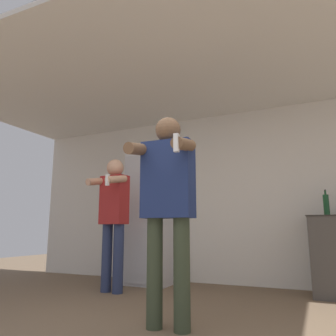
% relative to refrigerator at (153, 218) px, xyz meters
% --- Properties ---
extents(wall_back, '(7.00, 0.06, 2.55)m').
position_rel_refrigerator_xyz_m(wall_back, '(1.08, 0.38, 0.33)').
color(wall_back, silver).
rests_on(wall_back, ground_plane).
extents(ceiling_slab, '(7.00, 3.39, 0.05)m').
position_rel_refrigerator_xyz_m(ceiling_slab, '(1.08, -1.08, 1.63)').
color(ceiling_slab, silver).
rests_on(ceiling_slab, wall_back).
extents(refrigerator, '(0.64, 0.74, 1.90)m').
position_rel_refrigerator_xyz_m(refrigerator, '(0.00, 0.00, 0.00)').
color(refrigerator, silver).
rests_on(refrigerator, ground_plane).
extents(bottle_dark_rum, '(0.07, 0.07, 0.33)m').
position_rel_refrigerator_xyz_m(bottle_dark_rum, '(2.38, 0.04, 0.13)').
color(bottle_dark_rum, '#194723').
rests_on(bottle_dark_rum, counter).
extents(person_woman_foreground, '(0.52, 0.45, 1.74)m').
position_rel_refrigerator_xyz_m(person_woman_foreground, '(1.15, -1.98, 0.08)').
color(person_woman_foreground, '#38422D').
rests_on(person_woman_foreground, ground_plane).
extents(person_man_side, '(0.47, 0.49, 1.71)m').
position_rel_refrigerator_xyz_m(person_man_side, '(-0.15, -0.85, 0.04)').
color(person_man_side, navy).
rests_on(person_man_side, ground_plane).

